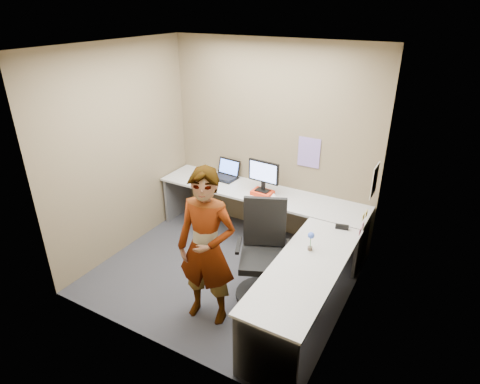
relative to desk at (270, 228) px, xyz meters
The scene contains 21 objects.
ground 0.83m from the desk, 138.54° to the right, with size 3.00×3.00×0.00m, color #28282D.
wall_back 1.27m from the desk, 115.54° to the left, with size 3.00×3.00×0.00m, color brown.
wall_right 1.36m from the desk, 19.95° to the right, with size 2.70×2.70×0.00m, color brown.
wall_left 2.12m from the desk, 168.73° to the right, with size 2.70×2.70×0.00m, color brown.
ceiling 2.19m from the desk, 138.54° to the right, with size 3.00×3.00×0.00m, color white.
desk is the anchor object (origin of this frame).
paper_ream 0.66m from the desk, 124.84° to the left, with size 0.28×0.20×0.06m, color red.
monitor 0.79m from the desk, 124.06° to the left, with size 0.45×0.14×0.42m.
laptop 1.36m from the desk, 144.40° to the left, with size 0.39×0.33×0.26m.
trackball_mouse 1.36m from the desk, 157.47° to the left, with size 0.12×0.08×0.07m.
origami 0.59m from the desk, 110.63° to the left, with size 0.10×0.10×0.06m, color white.
stapler 0.87m from the desk, 11.13° to the left, with size 0.15×0.04×0.06m, color black.
flower 0.84m from the desk, 32.43° to the right, with size 0.07×0.07×0.22m.
calendar_purple 1.15m from the desk, 82.85° to the left, with size 0.30×0.01×0.40m, color #846BB7.
calendar_white 1.35m from the desk, 26.02° to the left, with size 0.01×0.28×0.38m, color white.
sticky_note_a 1.13m from the desk, ahead, with size 0.01×0.07×0.07m, color #F2E059.
sticky_note_b 1.10m from the desk, 11.49° to the left, with size 0.01×0.07×0.07m, color pink.
sticky_note_c 1.08m from the desk, ahead, with size 0.01×0.07×0.07m, color pink.
sticky_note_d 1.15m from the desk, 16.61° to the left, with size 0.01×0.07×0.07m, color #F2E059.
office_chair 0.53m from the desk, 71.97° to the right, with size 0.67×0.67×1.14m.
person 1.14m from the desk, 99.77° to the right, with size 0.63×0.41×1.71m, color #999399.
Camera 1 is at (2.20, -3.48, 3.10)m, focal length 30.00 mm.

